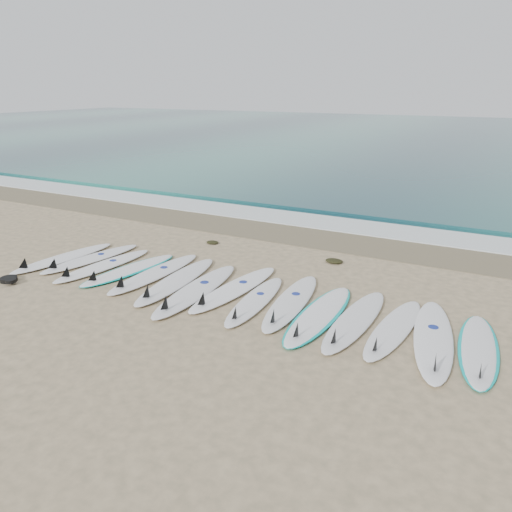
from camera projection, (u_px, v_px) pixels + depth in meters
The scene contains 23 objects.
ground at pixel (229, 294), 9.13m from camera, with size 120.00×120.00×0.00m, color tan.
ocean at pixel (458, 138), 36.28m from camera, with size 120.00×55.00×0.03m, color #1E5D5D.
wet_sand_band at pixel (313, 237), 12.55m from camera, with size 120.00×1.80×0.01m, color #6D6248.
foam_band at pixel (332, 223), 13.72m from camera, with size 120.00×1.40×0.04m, color silver.
wave_crest at pixel (349, 211), 14.96m from camera, with size 120.00×1.00×0.10m, color #1E5D5D.
surfboard_0 at pixel (61, 258), 10.85m from camera, with size 0.82×2.56×0.32m.
surfboard_1 at pixel (89, 259), 10.81m from camera, with size 0.90×2.51×0.31m.
surfboard_2 at pixel (101, 266), 10.39m from camera, with size 0.77×2.51×0.32m.
surfboard_3 at pixel (128, 270), 10.18m from camera, with size 0.93×2.43×0.30m.
surfboard_4 at pixel (153, 274), 9.94m from camera, with size 0.62×2.64×0.34m.
surfboard_5 at pixel (175, 281), 9.57m from camera, with size 0.79×2.74×0.35m.
surfboard_6 at pixel (195, 290), 9.12m from camera, with size 0.77×2.84×0.36m.
surfboard_7 at pixel (233, 289), 9.19m from camera, with size 0.78×2.68×0.34m.
surfboard_8 at pixel (254, 301), 8.70m from camera, with size 0.70×2.37×0.30m.
surfboard_9 at pixel (290, 302), 8.63m from camera, with size 0.82×2.65×0.33m.
surfboard_10 at pixel (319, 315), 8.18m from camera, with size 0.63×2.60×0.33m.
surfboard_11 at pixel (354, 321), 7.96m from camera, with size 0.62×2.60×0.33m.
surfboard_12 at pixel (393, 329), 7.69m from camera, with size 0.67×2.42×0.31m.
surfboard_13 at pixel (433, 339), 7.38m from camera, with size 1.03×2.79×0.35m.
surfboard_14 at pixel (478, 349), 7.12m from camera, with size 0.79×2.37×0.30m.
seaweed_near at pixel (212, 242), 12.04m from camera, with size 0.31×0.24×0.06m, color black.
seaweed_far at pixel (334, 261), 10.74m from camera, with size 0.38×0.30×0.07m, color black.
leash_coil at pixel (9, 280), 9.67m from camera, with size 0.46×0.36×0.11m.
Camera 1 is at (4.38, -7.20, 3.62)m, focal length 35.00 mm.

